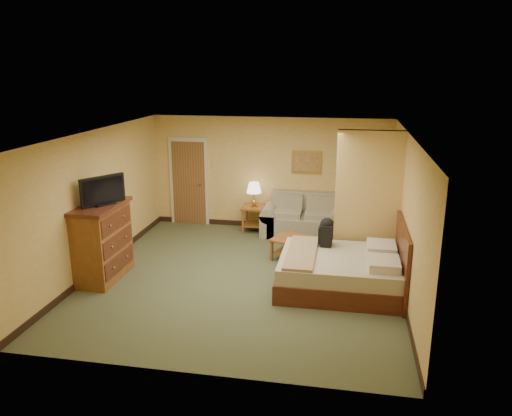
% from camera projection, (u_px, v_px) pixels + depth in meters
% --- Properties ---
extents(floor, '(6.00, 6.00, 0.00)m').
position_uv_depth(floor, '(244.00, 277.00, 9.05)').
color(floor, '#4C5336').
rests_on(floor, ground).
extents(ceiling, '(6.00, 6.00, 0.00)m').
position_uv_depth(ceiling, '(243.00, 134.00, 8.34)').
color(ceiling, white).
rests_on(ceiling, back_wall).
extents(back_wall, '(5.50, 0.02, 2.60)m').
position_uv_depth(back_wall, '(270.00, 174.00, 11.54)').
color(back_wall, '#DFB35F').
rests_on(back_wall, floor).
extents(left_wall, '(0.02, 6.00, 2.60)m').
position_uv_depth(left_wall, '(97.00, 201.00, 9.17)').
color(left_wall, '#DFB35F').
rests_on(left_wall, floor).
extents(right_wall, '(0.02, 6.00, 2.60)m').
position_uv_depth(right_wall, '(407.00, 217.00, 8.22)').
color(right_wall, '#DFB35F').
rests_on(right_wall, floor).
extents(partition, '(1.20, 0.15, 2.60)m').
position_uv_depth(partition, '(368.00, 201.00, 9.20)').
color(partition, '#DFB35F').
rests_on(partition, floor).
extents(door, '(0.94, 0.16, 2.10)m').
position_uv_depth(door, '(189.00, 182.00, 11.91)').
color(door, beige).
rests_on(door, floor).
extents(baseboard, '(5.50, 0.02, 0.12)m').
position_uv_depth(baseboard, '(269.00, 225.00, 11.86)').
color(baseboard, black).
rests_on(baseboard, floor).
extents(loveseat, '(1.87, 0.87, 0.95)m').
position_uv_depth(loveseat, '(303.00, 222.00, 11.26)').
color(loveseat, gray).
rests_on(loveseat, floor).
extents(side_table, '(0.54, 0.54, 0.59)m').
position_uv_depth(side_table, '(254.00, 215.00, 11.51)').
color(side_table, brown).
rests_on(side_table, floor).
extents(table_lamp, '(0.34, 0.34, 0.56)m').
position_uv_depth(table_lamp, '(254.00, 188.00, 11.33)').
color(table_lamp, '#B18541').
rests_on(table_lamp, side_table).
extents(coffee_table, '(0.88, 0.88, 0.44)m').
position_uv_depth(coffee_table, '(292.00, 244.00, 9.85)').
color(coffee_table, brown).
rests_on(coffee_table, floor).
extents(wall_picture, '(0.67, 0.04, 0.52)m').
position_uv_depth(wall_picture, '(306.00, 162.00, 11.28)').
color(wall_picture, '#B78E3F').
rests_on(wall_picture, back_wall).
extents(dresser, '(0.68, 1.29, 1.38)m').
position_uv_depth(dresser, '(102.00, 241.00, 8.85)').
color(dresser, brown).
rests_on(dresser, floor).
extents(tv, '(0.50, 0.73, 0.51)m').
position_uv_depth(tv, '(103.00, 191.00, 8.58)').
color(tv, black).
rests_on(tv, dresser).
extents(bed, '(2.16, 1.84, 1.19)m').
position_uv_depth(bed, '(346.00, 271.00, 8.51)').
color(bed, '#4B1E11').
rests_on(bed, floor).
extents(backpack, '(0.24, 0.31, 0.52)m').
position_uv_depth(backpack, '(327.00, 231.00, 8.91)').
color(backpack, black).
rests_on(backpack, bed).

